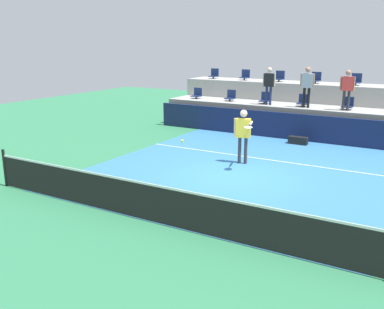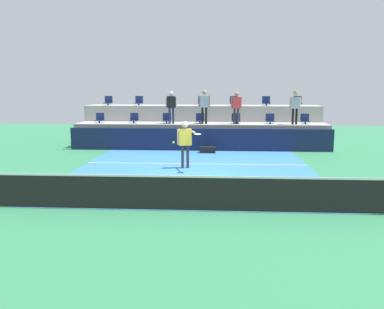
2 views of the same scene
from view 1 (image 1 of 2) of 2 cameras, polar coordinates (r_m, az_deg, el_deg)
name	(u,v)px [view 1 (image 1 of 2)]	position (r m, az deg, el deg)	size (l,w,h in m)	color
ground_plane	(233,177)	(13.11, 5.44, -2.98)	(40.00, 40.00, 0.00)	#2D754C
court_inner_paint	(246,169)	(13.98, 7.17, -1.89)	(9.00, 10.00, 0.01)	teal
court_service_line	(262,159)	(15.24, 9.25, -0.57)	(9.00, 0.06, 0.00)	white
tennis_net	(157,203)	(9.65, -4.62, -6.39)	(10.48, 0.08, 1.07)	black
sponsor_backboard	(294,127)	(18.44, 13.39, 3.61)	(13.00, 0.16, 1.10)	#141E42
seating_tier_lower	(303,120)	(19.66, 14.53, 4.43)	(13.00, 1.80, 1.25)	#9E9E99
seating_tier_upper	(315,106)	(21.32, 15.95, 6.26)	(13.00, 1.80, 2.10)	#9E9E99
stadium_chair_lower_far_left	(197,94)	(21.53, 0.67, 8.01)	(0.44, 0.40, 0.52)	#2D2D33
stadium_chair_lower_left	(231,96)	(20.69, 5.14, 7.68)	(0.44, 0.40, 0.52)	#2D2D33
stadium_chair_lower_mid_left	(265,99)	(20.03, 9.66, 7.30)	(0.44, 0.40, 0.52)	#2D2D33
stadium_chair_lower_center	(303,101)	(19.49, 14.50, 6.84)	(0.44, 0.40, 0.52)	#2D2D33
stadium_chair_lower_mid_right	(348,104)	(19.07, 19.92, 6.27)	(0.44, 0.40, 0.52)	#2D2D33
stadium_chair_upper_far_left	(214,74)	(23.03, 2.93, 10.55)	(0.44, 0.40, 0.52)	#2D2D33
stadium_chair_upper_left	(245,76)	(22.27, 7.03, 10.32)	(0.44, 0.40, 0.52)	#2D2D33
stadium_chair_upper_mid_left	(280,77)	(21.62, 11.51, 10.01)	(0.44, 0.40, 0.52)	#2D2D33
stadium_chair_upper_center	(316,79)	(21.12, 16.08, 9.64)	(0.44, 0.40, 0.52)	#2D2D33
stadium_chair_upper_mid_right	(356,80)	(20.75, 20.91, 9.17)	(0.44, 0.40, 0.52)	#2D2D33
tennis_player	(243,131)	(14.30, 6.80, 3.14)	(1.00, 1.18, 1.82)	#2D2D33
spectator_in_white	(269,82)	(19.48, 10.16, 9.37)	(0.58, 0.22, 1.65)	navy
spectator_leaning_on_rail	(307,83)	(18.97, 15.01, 9.11)	(0.60, 0.24, 1.71)	black
spectator_in_grey	(347,86)	(18.61, 19.86, 8.48)	(0.58, 0.27, 1.64)	#2D2D33
tennis_ball	(182,141)	(10.96, -1.33, 1.81)	(0.07, 0.07, 0.07)	#CCE033
equipment_bag	(298,140)	(17.73, 13.86, 1.82)	(0.76, 0.28, 0.30)	black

